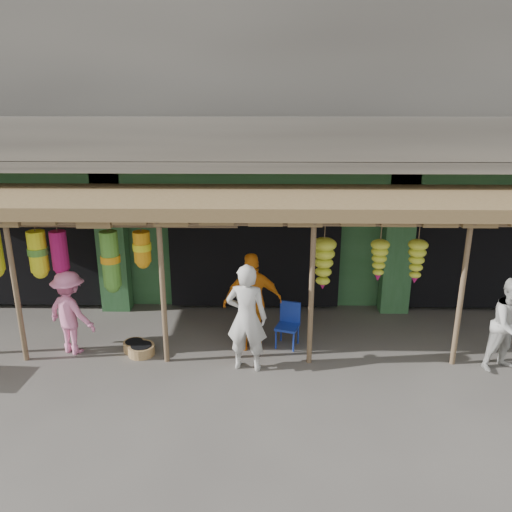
{
  "coord_description": "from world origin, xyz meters",
  "views": [
    {
      "loc": [
        0.2,
        -7.98,
        4.45
      ],
      "look_at": [
        0.05,
        1.0,
        1.57
      ],
      "focal_mm": 35.0,
      "sensor_mm": 36.0,
      "label": 1
    }
  ],
  "objects_px": {
    "person_right": "(511,325)",
    "person_vendor": "(253,302)",
    "person_front": "(247,318)",
    "person_shopper": "(71,312)",
    "blue_chair": "(289,322)"
  },
  "relations": [
    {
      "from": "person_right",
      "to": "person_vendor",
      "type": "xyz_separation_m",
      "value": [
        -4.31,
        0.69,
        0.1
      ]
    },
    {
      "from": "person_front",
      "to": "person_right",
      "type": "height_order",
      "value": "person_front"
    },
    {
      "from": "person_right",
      "to": "person_shopper",
      "type": "distance_m",
      "value": 7.58
    },
    {
      "from": "person_vendor",
      "to": "blue_chair",
      "type": "bearing_deg",
      "value": -178.67
    },
    {
      "from": "person_vendor",
      "to": "person_shopper",
      "type": "xyz_separation_m",
      "value": [
        -3.25,
        -0.2,
        -0.14
      ]
    },
    {
      "from": "person_right",
      "to": "person_vendor",
      "type": "relative_size",
      "value": 0.9
    },
    {
      "from": "person_vendor",
      "to": "person_front",
      "type": "bearing_deg",
      "value": 72.95
    },
    {
      "from": "person_right",
      "to": "person_shopper",
      "type": "xyz_separation_m",
      "value": [
        -7.56,
        0.49,
        -0.05
      ]
    },
    {
      "from": "person_front",
      "to": "person_shopper",
      "type": "xyz_separation_m",
      "value": [
        -3.17,
        0.53,
        -0.16
      ]
    },
    {
      "from": "person_right",
      "to": "person_vendor",
      "type": "distance_m",
      "value": 4.37
    },
    {
      "from": "blue_chair",
      "to": "person_vendor",
      "type": "height_order",
      "value": "person_vendor"
    },
    {
      "from": "blue_chair",
      "to": "person_shopper",
      "type": "height_order",
      "value": "person_shopper"
    },
    {
      "from": "blue_chair",
      "to": "person_front",
      "type": "xyz_separation_m",
      "value": [
        -0.74,
        -0.87,
        0.48
      ]
    },
    {
      "from": "blue_chair",
      "to": "person_right",
      "type": "bearing_deg",
      "value": 5.44
    },
    {
      "from": "person_front",
      "to": "person_vendor",
      "type": "height_order",
      "value": "person_front"
    }
  ]
}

